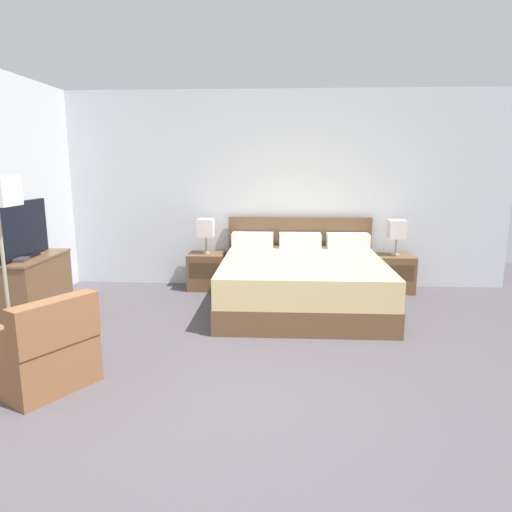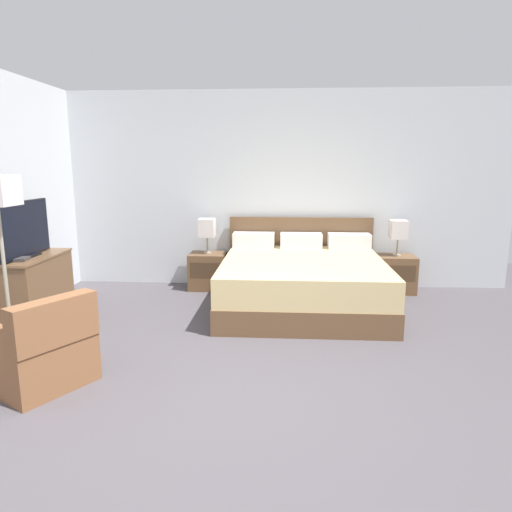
{
  "view_description": "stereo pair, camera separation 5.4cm",
  "coord_description": "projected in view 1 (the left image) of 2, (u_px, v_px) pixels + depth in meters",
  "views": [
    {
      "loc": [
        0.22,
        -3.05,
        1.75
      ],
      "look_at": [
        -0.05,
        1.95,
        0.75
      ],
      "focal_mm": 32.0,
      "sensor_mm": 36.0,
      "label": 1
    },
    {
      "loc": [
        0.27,
        -3.05,
        1.75
      ],
      "look_at": [
        -0.05,
        1.95,
        0.75
      ],
      "focal_mm": 32.0,
      "sensor_mm": 36.0,
      "label": 2
    }
  ],
  "objects": [
    {
      "name": "armchair_by_window",
      "position": [
        42.0,
        352.0,
        3.64
      ],
      "size": [
        0.94,
        0.94,
        0.76
      ],
      "color": "brown",
      "rests_on": "ground"
    },
    {
      "name": "table_lamp_left",
      "position": [
        206.0,
        228.0,
        6.41
      ],
      "size": [
        0.22,
        0.22,
        0.5
      ],
      "color": "gray",
      "rests_on": "nightstand_left"
    },
    {
      "name": "ground_plane",
      "position": [
        249.0,
        408.0,
        3.34
      ],
      "size": [
        10.62,
        10.62,
        0.0
      ],
      "primitive_type": "plane",
      "color": "#4C474C"
    },
    {
      "name": "dresser",
      "position": [
        32.0,
        288.0,
        5.15
      ],
      "size": [
        0.49,
        1.03,
        0.75
      ],
      "color": "brown",
      "rests_on": "ground"
    },
    {
      "name": "bed",
      "position": [
        302.0,
        281.0,
        5.69
      ],
      "size": [
        2.05,
        2.11,
        1.02
      ],
      "color": "brown",
      "rests_on": "ground"
    },
    {
      "name": "table_lamp_right",
      "position": [
        397.0,
        230.0,
        6.27
      ],
      "size": [
        0.22,
        0.22,
        0.5
      ],
      "color": "gray",
      "rests_on": "nightstand_right"
    },
    {
      "name": "nightstand_left",
      "position": [
        207.0,
        271.0,
        6.53
      ],
      "size": [
        0.51,
        0.43,
        0.51
      ],
      "color": "brown",
      "rests_on": "ground"
    },
    {
      "name": "nightstand_right",
      "position": [
        394.0,
        273.0,
        6.39
      ],
      "size": [
        0.51,
        0.43,
        0.51
      ],
      "color": "brown",
      "rests_on": "ground"
    },
    {
      "name": "tv",
      "position": [
        24.0,
        230.0,
        4.97
      ],
      "size": [
        0.18,
        0.92,
        0.62
      ],
      "color": "black",
      "rests_on": "dresser"
    },
    {
      "name": "book_red_cover",
      "position": [
        14.0,
        260.0,
        4.81
      ],
      "size": [
        0.28,
        0.21,
        0.03
      ],
      "primitive_type": "cube",
      "rotation": [
        0.0,
        0.0,
        0.14
      ],
      "color": "#383333",
      "rests_on": "dresser"
    },
    {
      "name": "wall_back",
      "position": [
        266.0,
        190.0,
        6.57
      ],
      "size": [
        6.91,
        0.06,
        2.78
      ],
      "primitive_type": "cube",
      "color": "silver",
      "rests_on": "ground"
    }
  ]
}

